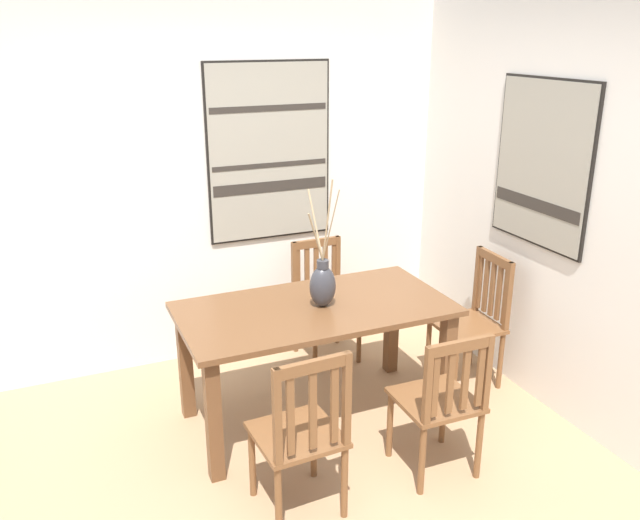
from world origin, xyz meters
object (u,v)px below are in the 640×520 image
at_px(chair_0, 442,400).
at_px(chair_1, 323,297).
at_px(centerpiece_vase, 323,284).
at_px(chair_3, 475,317).
at_px(dining_table, 315,325).
at_px(chair_2, 301,433).
at_px(painting_on_back_wall, 269,152).
at_px(painting_on_side_wall, 543,164).

relative_size(chair_0, chair_1, 1.00).
distance_m(centerpiece_vase, chair_3, 1.24).
bearing_deg(chair_0, dining_table, 117.42).
xyz_separation_m(chair_1, chair_2, (-0.81, -1.58, 0.01)).
bearing_deg(chair_3, centerpiece_vase, -178.73).
xyz_separation_m(centerpiece_vase, painting_on_back_wall, (0.08, 1.15, 0.60)).
xyz_separation_m(chair_3, painting_on_side_wall, (0.25, -0.22, 1.09)).
height_order(chair_0, painting_on_back_wall, painting_on_back_wall).
bearing_deg(chair_0, chair_2, -179.92).
height_order(centerpiece_vase, painting_on_side_wall, painting_on_side_wall).
relative_size(chair_0, painting_on_back_wall, 0.68).
bearing_deg(chair_3, chair_0, -134.83).
bearing_deg(chair_1, dining_table, -117.07).
bearing_deg(chair_1, chair_2, -117.21).
bearing_deg(centerpiece_vase, painting_on_back_wall, 86.07).
distance_m(dining_table, chair_1, 0.90).
relative_size(chair_2, painting_on_back_wall, 0.73).
relative_size(chair_0, chair_2, 0.93).
xyz_separation_m(chair_1, painting_on_side_wall, (1.05, -1.00, 1.10)).
relative_size(dining_table, chair_0, 1.87).
relative_size(centerpiece_vase, painting_on_side_wall, 0.76).
xyz_separation_m(chair_1, painting_on_back_wall, (-0.28, 0.35, 1.05)).
bearing_deg(centerpiece_vase, chair_2, -120.33).
distance_m(centerpiece_vase, painting_on_side_wall, 1.57).
distance_m(centerpiece_vase, chair_2, 1.00).
xyz_separation_m(dining_table, chair_0, (0.41, -0.79, -0.19)).
height_order(chair_0, chair_2, chair_2).
xyz_separation_m(chair_0, painting_on_side_wall, (1.04, 0.58, 1.11)).
height_order(dining_table, chair_0, chair_0).
bearing_deg(painting_on_back_wall, chair_1, -51.21).
distance_m(chair_0, painting_on_back_wall, 2.21).
distance_m(dining_table, chair_3, 1.22).
bearing_deg(chair_2, chair_1, 62.79).
bearing_deg(chair_2, painting_on_side_wall, 17.29).
bearing_deg(dining_table, chair_2, -117.36).
xyz_separation_m(centerpiece_vase, chair_2, (-0.45, -0.77, -0.44)).
xyz_separation_m(chair_1, chair_3, (0.80, -0.78, 0.01)).
distance_m(chair_0, chair_2, 0.82).
relative_size(dining_table, centerpiece_vase, 2.09).
xyz_separation_m(chair_0, chair_3, (0.79, 0.80, 0.02)).
relative_size(dining_table, chair_1, 1.86).
height_order(dining_table, chair_3, chair_3).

